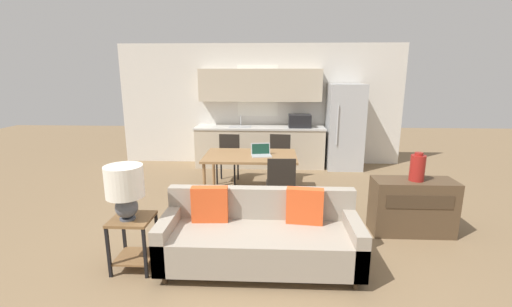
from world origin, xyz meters
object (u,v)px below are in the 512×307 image
at_px(dining_chair_near_right, 281,183).
at_px(laptop, 261,153).
at_px(credenza, 412,207).
at_px(dining_chair_far_left, 228,155).
at_px(refrigerator, 345,127).
at_px(couch, 260,236).
at_px(dining_chair_far_right, 279,156).
at_px(vase, 417,168).
at_px(dining_table, 250,158).
at_px(side_table, 133,235).
at_px(table_lamp, 125,187).

xyz_separation_m(dining_chair_near_right, laptop, (-0.31, 0.77, 0.27)).
xyz_separation_m(credenza, dining_chair_far_left, (-2.68, 2.10, 0.15)).
bearing_deg(refrigerator, credenza, -85.22).
height_order(couch, credenza, couch).
distance_m(credenza, dining_chair_far_right, 2.73).
xyz_separation_m(credenza, vase, (0.00, -0.01, 0.53)).
height_order(refrigerator, credenza, refrigerator).
height_order(refrigerator, dining_table, refrigerator).
distance_m(refrigerator, couch, 4.42).
distance_m(couch, vase, 2.22).
bearing_deg(couch, credenza, 23.92).
xyz_separation_m(side_table, credenza, (3.31, 0.99, -0.02)).
height_order(side_table, dining_chair_far_right, dining_chair_far_right).
bearing_deg(refrigerator, dining_chair_far_right, -144.26).
xyz_separation_m(refrigerator, dining_table, (-1.93, -1.90, -0.25)).
distance_m(dining_chair_near_right, dining_chair_far_left, 1.91).
bearing_deg(dining_chair_far_right, dining_chair_near_right, -82.27).
distance_m(refrigerator, credenza, 3.23).
relative_size(credenza, laptop, 2.89).
bearing_deg(dining_chair_far_left, credenza, -32.85).
bearing_deg(couch, table_lamp, -173.42).
bearing_deg(laptop, vase, -40.95).
distance_m(dining_chair_far_right, dining_chair_far_left, 0.98).
height_order(dining_table, table_lamp, table_lamp).
height_order(dining_table, dining_chair_far_right, dining_chair_far_right).
height_order(dining_table, couch, couch).
bearing_deg(vase, refrigerator, 94.84).
relative_size(credenza, dining_chair_far_left, 1.14).
height_order(refrigerator, vase, refrigerator).
relative_size(table_lamp, dining_chair_far_right, 0.64).
bearing_deg(laptop, table_lamp, -129.75).
relative_size(couch, table_lamp, 3.64).
relative_size(dining_chair_far_left, laptop, 2.53).
distance_m(credenza, dining_chair_near_right, 1.77).
bearing_deg(dining_chair_near_right, refrigerator, -119.48).
bearing_deg(laptop, dining_chair_far_right, 61.11).
height_order(couch, side_table, couch).
relative_size(table_lamp, laptop, 1.62).
bearing_deg(dining_chair_near_right, side_table, 40.62).
xyz_separation_m(table_lamp, dining_chair_near_right, (1.63, 1.49, -0.43)).
distance_m(dining_chair_near_right, dining_chair_far_right, 1.68).
bearing_deg(dining_chair_near_right, vase, 163.10).
bearing_deg(dining_chair_far_right, vase, -43.62).
distance_m(dining_chair_near_right, laptop, 0.87).
relative_size(dining_table, table_lamp, 2.65).
distance_m(side_table, dining_chair_far_right, 3.52).
height_order(table_lamp, laptop, table_lamp).
relative_size(table_lamp, vase, 1.57).
bearing_deg(side_table, couch, 5.20).
height_order(vase, dining_chair_near_right, vase).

